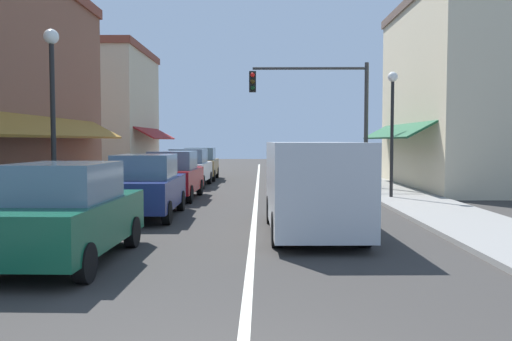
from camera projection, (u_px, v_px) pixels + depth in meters
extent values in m
plane|color=#33302D|center=(257.00, 192.00, 22.10)|extent=(80.00, 80.00, 0.00)
cube|color=gray|center=(126.00, 191.00, 22.15)|extent=(2.60, 56.00, 0.12)
cube|color=gray|center=(388.00, 191.00, 22.04)|extent=(2.60, 56.00, 0.12)
cube|color=silver|center=(257.00, 192.00, 22.10)|extent=(0.14, 52.00, 0.01)
cube|color=slate|center=(31.00, 165.00, 16.10)|extent=(0.08, 10.64, 1.80)
cube|color=olive|center=(50.00, 126.00, 16.03)|extent=(1.27, 11.76, 0.73)
cube|color=slate|center=(65.00, 53.00, 18.95)|extent=(0.08, 1.10, 1.30)
cube|color=beige|center=(468.00, 98.00, 23.77)|extent=(5.45, 10.00, 8.19)
cube|color=brown|center=(471.00, 1.00, 23.52)|extent=(5.65, 10.20, 0.40)
cube|color=slate|center=(408.00, 157.00, 23.95)|extent=(0.08, 7.60, 1.80)
cube|color=#194C2D|center=(395.00, 131.00, 23.89)|extent=(1.27, 8.40, 0.73)
cube|color=slate|center=(425.00, 49.00, 21.50)|extent=(0.08, 1.10, 1.30)
cube|color=slate|center=(397.00, 64.00, 25.89)|extent=(0.08, 1.10, 1.30)
cube|color=#BCAD8E|center=(97.00, 116.00, 31.98)|extent=(5.94, 8.00, 7.29)
cube|color=brown|center=(96.00, 52.00, 31.76)|extent=(6.14, 8.20, 0.40)
cube|color=slate|center=(146.00, 153.00, 32.07)|extent=(0.08, 6.08, 1.80)
cube|color=maroon|center=(155.00, 133.00, 32.00)|extent=(1.27, 6.72, 0.73)
cube|color=slate|center=(138.00, 86.00, 30.10)|extent=(0.08, 1.10, 1.30)
cube|color=slate|center=(151.00, 92.00, 33.61)|extent=(0.08, 1.10, 1.30)
cube|color=#0F4C33|center=(67.00, 223.00, 9.31)|extent=(1.80, 4.13, 0.80)
cube|color=slate|center=(64.00, 182.00, 9.17)|extent=(1.56, 2.03, 0.66)
cylinder|color=black|center=(55.00, 232.00, 10.71)|extent=(0.21, 0.62, 0.62)
cylinder|color=black|center=(132.00, 232.00, 10.66)|extent=(0.21, 0.62, 0.62)
cylinder|color=black|center=(85.00, 263.00, 7.96)|extent=(0.21, 0.62, 0.62)
cube|color=navy|center=(146.00, 192.00, 14.84)|extent=(1.81, 4.14, 0.80)
cube|color=slate|center=(145.00, 166.00, 14.70)|extent=(1.56, 2.03, 0.66)
cylinder|color=black|center=(129.00, 201.00, 16.21)|extent=(0.21, 0.62, 0.62)
cylinder|color=black|center=(181.00, 201.00, 16.22)|extent=(0.21, 0.62, 0.62)
cylinder|color=black|center=(105.00, 213.00, 13.50)|extent=(0.21, 0.62, 0.62)
cylinder|color=black|center=(167.00, 213.00, 13.52)|extent=(0.21, 0.62, 0.62)
cube|color=maroon|center=(174.00, 180.00, 19.48)|extent=(1.77, 4.12, 0.80)
cube|color=slate|center=(173.00, 160.00, 19.34)|extent=(1.54, 2.02, 0.66)
cylinder|color=black|center=(160.00, 187.00, 20.88)|extent=(0.21, 0.62, 0.62)
cylinder|color=black|center=(200.00, 187.00, 20.84)|extent=(0.21, 0.62, 0.62)
cylinder|color=black|center=(144.00, 194.00, 18.17)|extent=(0.21, 0.62, 0.62)
cylinder|color=black|center=(190.00, 194.00, 18.14)|extent=(0.21, 0.62, 0.62)
cube|color=silver|center=(189.00, 171.00, 24.81)|extent=(1.82, 4.14, 0.80)
cube|color=slate|center=(189.00, 156.00, 24.67)|extent=(1.57, 2.04, 0.66)
cylinder|color=black|center=(178.00, 178.00, 26.21)|extent=(0.21, 0.62, 0.62)
cylinder|color=black|center=(209.00, 178.00, 26.16)|extent=(0.21, 0.62, 0.62)
cylinder|color=black|center=(167.00, 182.00, 23.51)|extent=(0.21, 0.62, 0.62)
cylinder|color=black|center=(202.00, 182.00, 23.46)|extent=(0.21, 0.62, 0.62)
cube|color=brown|center=(201.00, 167.00, 29.02)|extent=(1.79, 4.13, 0.80)
cube|color=slate|center=(200.00, 154.00, 28.88)|extent=(1.55, 2.02, 0.66)
cylinder|color=black|center=(189.00, 173.00, 30.39)|extent=(0.21, 0.62, 0.62)
cylinder|color=black|center=(217.00, 173.00, 30.40)|extent=(0.21, 0.62, 0.62)
cylinder|color=black|center=(183.00, 176.00, 27.68)|extent=(0.21, 0.62, 0.62)
cylinder|color=black|center=(213.00, 176.00, 27.69)|extent=(0.21, 0.62, 0.62)
cube|color=#B2B7BC|center=(312.00, 183.00, 12.19)|extent=(2.07, 5.04, 1.90)
cube|color=slate|center=(302.00, 161.00, 14.56)|extent=(1.73, 0.31, 0.84)
cube|color=black|center=(301.00, 200.00, 14.80)|extent=(1.87, 0.24, 0.24)
cylinder|color=black|center=(271.00, 209.00, 13.77)|extent=(0.26, 0.72, 0.72)
cylinder|color=black|center=(339.00, 209.00, 13.79)|extent=(0.26, 0.72, 0.72)
cylinder|color=black|center=(277.00, 229.00, 10.68)|extent=(0.26, 0.72, 0.72)
cylinder|color=black|center=(364.00, 229.00, 10.70)|extent=(0.26, 0.72, 0.72)
cylinder|color=#333333|center=(366.00, 126.00, 23.20)|extent=(0.18, 0.18, 5.57)
cylinder|color=#333333|center=(310.00, 68.00, 23.08)|extent=(5.00, 0.12, 0.12)
cube|color=black|center=(253.00, 82.00, 22.96)|extent=(0.30, 0.24, 0.90)
sphere|color=red|center=(253.00, 75.00, 22.82)|extent=(0.20, 0.20, 0.20)
sphere|color=#3D2D0C|center=(253.00, 81.00, 22.83)|extent=(0.20, 0.20, 0.20)
sphere|color=#0C3316|center=(253.00, 88.00, 22.85)|extent=(0.20, 0.20, 0.20)
cylinder|color=black|center=(53.00, 137.00, 12.83)|extent=(0.12, 0.12, 4.48)
sphere|color=white|center=(51.00, 37.00, 12.69)|extent=(0.36, 0.36, 0.36)
cylinder|color=black|center=(392.00, 141.00, 19.03)|extent=(0.12, 0.12, 4.26)
sphere|color=white|center=(393.00, 77.00, 18.90)|extent=(0.36, 0.36, 0.36)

